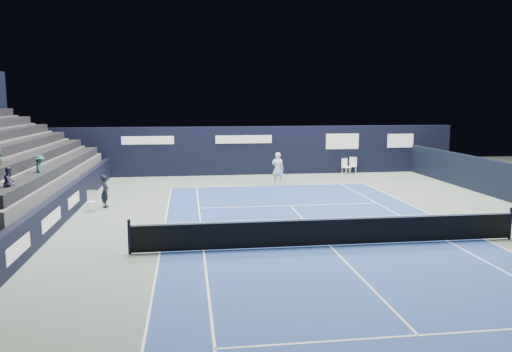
{
  "coord_description": "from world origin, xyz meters",
  "views": [
    {
      "loc": [
        -4.55,
        -15.36,
        4.7
      ],
      "look_at": [
        -1.47,
        7.07,
        1.3
      ],
      "focal_mm": 35.0,
      "sensor_mm": 36.0,
      "label": 1
    }
  ],
  "objects_px": {
    "folding_chair_back_b": "(346,165)",
    "tennis_net": "(330,231)",
    "line_judge_chair": "(92,199)",
    "folding_chair_back_a": "(353,164)",
    "tennis_player": "(278,169)"
  },
  "relations": [
    {
      "from": "folding_chair_back_b",
      "to": "tennis_net",
      "type": "height_order",
      "value": "tennis_net"
    },
    {
      "from": "line_judge_chair",
      "to": "folding_chair_back_b",
      "type": "bearing_deg",
      "value": 31.58
    },
    {
      "from": "folding_chair_back_a",
      "to": "folding_chair_back_b",
      "type": "relative_size",
      "value": 1.03
    },
    {
      "from": "folding_chair_back_a",
      "to": "tennis_player",
      "type": "relative_size",
      "value": 0.58
    },
    {
      "from": "folding_chair_back_a",
      "to": "line_judge_chair",
      "type": "bearing_deg",
      "value": -123.04
    },
    {
      "from": "line_judge_chair",
      "to": "tennis_player",
      "type": "height_order",
      "value": "tennis_player"
    },
    {
      "from": "tennis_player",
      "to": "line_judge_chair",
      "type": "bearing_deg",
      "value": -148.14
    },
    {
      "from": "tennis_player",
      "to": "folding_chair_back_b",
      "type": "bearing_deg",
      "value": 33.28
    },
    {
      "from": "tennis_net",
      "to": "line_judge_chair",
      "type": "bearing_deg",
      "value": 143.39
    },
    {
      "from": "folding_chair_back_b",
      "to": "tennis_player",
      "type": "xyz_separation_m",
      "value": [
        -5.06,
        -3.32,
        0.33
      ]
    },
    {
      "from": "line_judge_chair",
      "to": "tennis_net",
      "type": "xyz_separation_m",
      "value": [
        8.7,
        -6.46,
        -0.01
      ]
    },
    {
      "from": "folding_chair_back_b",
      "to": "tennis_net",
      "type": "relative_size",
      "value": 0.08
    },
    {
      "from": "folding_chair_back_b",
      "to": "tennis_player",
      "type": "distance_m",
      "value": 6.06
    },
    {
      "from": "line_judge_chair",
      "to": "tennis_net",
      "type": "bearing_deg",
      "value": -37.4
    },
    {
      "from": "folding_chair_back_b",
      "to": "tennis_player",
      "type": "bearing_deg",
      "value": -170.45
    }
  ]
}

